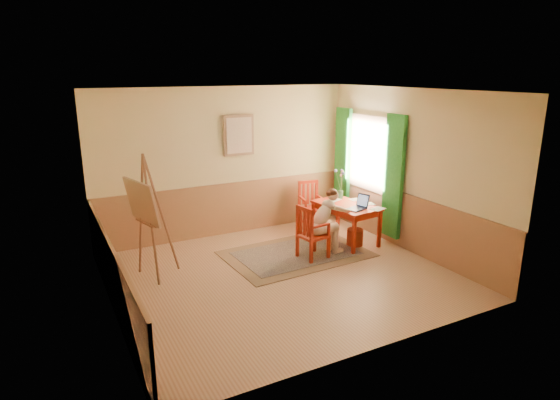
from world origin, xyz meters
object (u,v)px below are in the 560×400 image
chair_left (311,233)px  chair_back (310,205)px  table (346,209)px  easel (144,206)px  laptop (358,206)px  figure (325,219)px

chair_left → chair_back: bearing=59.1°
table → easel: size_ratio=0.66×
laptop → easel: (-3.60, 0.42, 0.37)m
chair_left → figure: size_ratio=0.80×
chair_back → figure: bearing=-111.3°
chair_left → table: bearing=22.1°
figure → laptop: 0.73m
laptop → easel: size_ratio=0.24×
table → laptop: size_ratio=2.82×
table → figure: (-0.68, -0.36, 0.01)m
figure → laptop: size_ratio=2.55×
table → chair_left: size_ratio=1.38×
table → figure: figure is taller
figure → easel: (-2.89, 0.46, 0.50)m
chair_back → figure: figure is taller
chair_back → easel: 3.59m
figure → easel: bearing=170.9°
chair_back → figure: (-0.53, -1.36, 0.17)m
chair_left → chair_back: size_ratio=0.98×
figure → laptop: (0.72, 0.04, 0.13)m
table → chair_left: 1.08m
chair_left → laptop: bearing=4.6°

